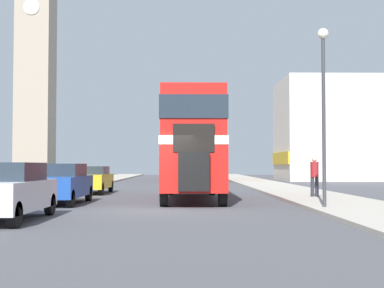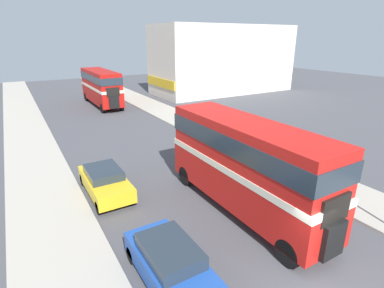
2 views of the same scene
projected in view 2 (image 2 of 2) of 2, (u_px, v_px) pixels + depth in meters
name	position (u px, v px, depth m)	size (l,w,h in m)	color
double_decker_bus	(246.00, 160.00, 13.52)	(2.40, 9.40, 4.33)	red
bus_distant	(101.00, 85.00, 35.58)	(2.42, 9.80, 4.15)	#B2140F
car_parked_mid	(172.00, 266.00, 9.72)	(1.74, 4.39, 1.53)	#1E479E
car_parked_far	(105.00, 181.00, 15.56)	(1.83, 4.29, 1.40)	gold
pedestrian_walking	(316.00, 165.00, 16.66)	(0.35, 0.35, 1.72)	#282833
shop_building_block	(223.00, 59.00, 44.28)	(20.68, 8.65, 9.49)	beige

